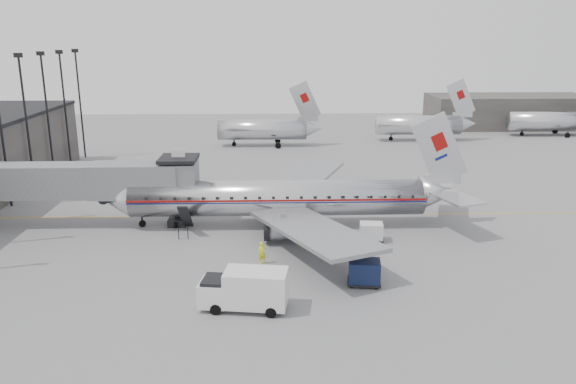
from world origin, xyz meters
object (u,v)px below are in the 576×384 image
(baggage_cart_navy, at_px, (364,272))
(baggage_cart_white, at_px, (371,232))
(airliner, at_px, (285,198))
(service_van, at_px, (245,289))
(ramp_worker, at_px, (262,253))

(baggage_cart_navy, bearing_deg, baggage_cart_white, 84.38)
(airliner, xyz_separation_m, baggage_cart_navy, (5.33, -13.00, -1.70))
(airliner, relative_size, baggage_cart_white, 15.40)
(service_van, height_order, baggage_cart_white, service_van)
(baggage_cart_white, bearing_deg, service_van, -124.28)
(ramp_worker, bearing_deg, baggage_cart_navy, -48.73)
(airliner, relative_size, service_van, 5.69)
(airliner, distance_m, ramp_worker, 9.38)
(baggage_cart_navy, height_order, baggage_cart_white, baggage_cart_navy)
(baggage_cart_navy, distance_m, baggage_cart_white, 8.94)
(airliner, xyz_separation_m, ramp_worker, (-1.94, -9.00, -1.78))
(service_van, xyz_separation_m, ramp_worker, (1.00, 7.39, -0.51))
(airliner, relative_size, baggage_cart_navy, 13.33)
(airliner, bearing_deg, baggage_cart_white, -30.42)
(airliner, relative_size, ramp_worker, 18.96)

